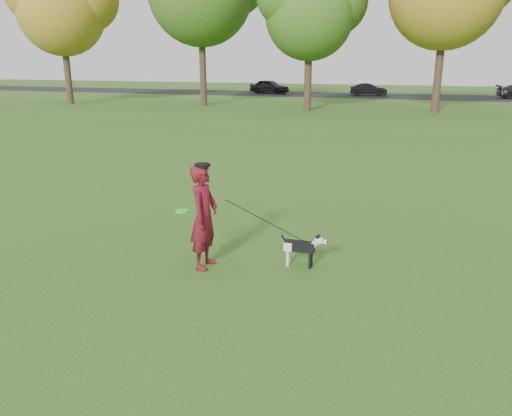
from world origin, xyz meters
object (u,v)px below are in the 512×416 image
(car_left, at_px, (270,87))
(car_mid, at_px, (369,89))
(man, at_px, (204,217))
(dog, at_px, (303,246))

(car_left, xyz_separation_m, car_mid, (9.35, 0.00, -0.11))
(car_mid, bearing_deg, man, 174.82)
(dog, height_order, car_left, car_left)
(dog, xyz_separation_m, car_mid, (-2.44, 39.89, 0.20))
(dog, relative_size, car_left, 0.21)
(man, height_order, dog, man)
(man, bearing_deg, dog, -73.40)
(man, xyz_separation_m, car_left, (-10.25, 40.36, -0.19))
(car_left, distance_m, car_mid, 9.35)
(dog, distance_m, car_left, 41.60)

